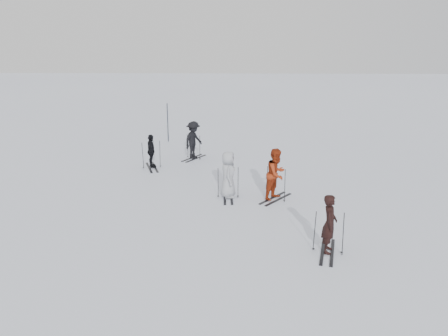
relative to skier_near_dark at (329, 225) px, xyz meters
The scene contains 12 objects.
ground 5.08m from the skier_near_dark, 128.20° to the left, with size 120.00×120.00×0.00m, color silver.
skier_near_dark is the anchor object (origin of this frame).
skier_red 4.38m from the skier_near_dark, 104.97° to the left, with size 0.94×0.73×1.94m, color maroon.
skier_grey 5.26m from the skier_near_dark, 123.79° to the left, with size 0.87×0.57×1.78m, color #A8ACB2.
skier_uphill_left 10.53m from the skier_near_dark, 128.70° to the left, with size 0.91×0.38×1.56m, color black.
skier_uphill_far 11.00m from the skier_near_dark, 115.70° to the left, with size 1.21×0.69×1.87m, color black.
skis_near_dark 0.21m from the skier_near_dark, ahead, with size 0.93×1.75×1.28m, color black, non-canonical shape.
skis_red 4.38m from the skier_near_dark, 104.97° to the left, with size 0.93×1.76×1.29m, color black, non-canonical shape.
skis_grey 5.26m from the skier_near_dark, 123.79° to the left, with size 0.90×1.69×1.23m, color black, non-canonical shape.
skis_uphill_left 10.53m from the skier_near_dark, 128.70° to the left, with size 0.94×1.78×1.30m, color black, non-canonical shape.
skis_uphill_far 11.00m from the skier_near_dark, 115.70° to the left, with size 0.91×1.72×1.25m, color black, non-canonical shape.
piste_marker 15.17m from the skier_near_dark, 115.93° to the left, with size 0.05×0.05×2.24m, color black.
Camera 1 is at (0.48, -15.25, 5.88)m, focal length 35.00 mm.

